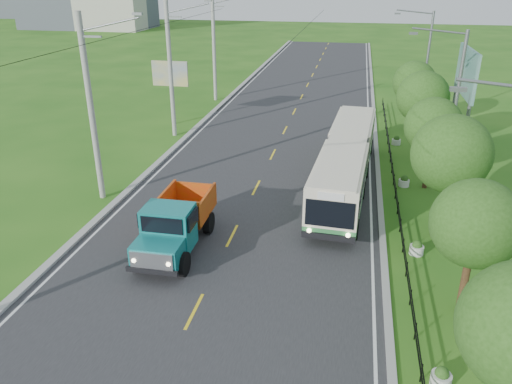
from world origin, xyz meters
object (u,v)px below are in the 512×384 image
(planter_front, at_px, (441,377))
(planter_near, at_px, (417,248))
(pole_near, at_px, (92,109))
(tree_fourth, at_px, (434,129))
(streetlight_far, at_px, (425,65))
(streetlight_mid, at_px, (452,107))
(dump_truck, at_px, (175,221))
(tree_second, at_px, (476,227))
(billboard_left, at_px, (170,78))
(pole_mid, at_px, (171,69))
(tree_back, at_px, (415,85))
(tree_fifth, at_px, (423,100))
(bus, at_px, (346,159))
(tree_third, at_px, (451,157))
(planter_mid, at_px, (404,182))
(planter_far, at_px, (396,141))
(pole_far, at_px, (214,47))
(billboard_right, at_px, (465,79))

(planter_front, xyz_separation_m, planter_near, (0.00, 8.00, 0.00))
(pole_near, bearing_deg, planter_front, -33.12)
(tree_fourth, xyz_separation_m, streetlight_far, (0.79, 13.86, 1.32))
(streetlight_mid, relative_size, planter_front, 13.54)
(streetlight_far, relative_size, dump_truck, 1.52)
(tree_second, bearing_deg, billboard_left, 131.52)
(pole_mid, distance_m, tree_back, 18.89)
(pole_near, bearing_deg, planter_near, -10.09)
(tree_second, relative_size, planter_front, 7.91)
(streetlight_mid, bearing_deg, tree_fifth, 97.29)
(bus, bearing_deg, streetlight_far, 73.30)
(tree_third, relative_size, tree_fifth, 1.03)
(tree_third, height_order, planter_mid, tree_third)
(tree_fifth, height_order, planter_far, tree_fifth)
(dump_truck, bearing_deg, billboard_left, 110.19)
(billboard_left, bearing_deg, pole_far, 82.17)
(tree_back, height_order, planter_mid, tree_back)
(pole_mid, bearing_deg, planter_far, 3.39)
(streetlight_mid, xyz_separation_m, billboard_left, (-20.14, 10.00, -1.04))
(tree_second, bearing_deg, planter_mid, 96.05)
(tree_second, xyz_separation_m, planter_mid, (-1.26, 11.86, -3.23))
(pole_mid, height_order, streetlight_mid, pole_mid)
(planter_near, bearing_deg, streetlight_far, 84.70)
(planter_mid, relative_size, billboard_left, 0.13)
(pole_far, relative_size, streetlight_far, 1.10)
(tree_back, bearing_deg, pole_near, -136.59)
(tree_back, relative_size, streetlight_far, 0.61)
(dump_truck, bearing_deg, tree_second, -10.55)
(pole_near, distance_m, tree_fifth, 21.31)
(tree_fourth, distance_m, planter_far, 8.62)
(pole_far, height_order, billboard_left, pole_far)
(planter_front, height_order, bus, bus)
(tree_third, relative_size, planter_far, 8.96)
(planter_mid, distance_m, billboard_left, 20.99)
(pole_mid, relative_size, planter_far, 14.93)
(tree_third, distance_m, dump_truck, 12.91)
(tree_second, xyz_separation_m, tree_fourth, (0.00, 12.00, 0.07))
(pole_near, bearing_deg, tree_fourth, 15.84)
(pole_near, bearing_deg, tree_third, -2.71)
(pole_near, xyz_separation_m, tree_fifth, (18.12, 11.14, -1.24))
(streetlight_mid, xyz_separation_m, planter_near, (-2.04, -8.00, -4.62))
(tree_second, bearing_deg, pole_mid, 133.85)
(tree_fifth, distance_m, planter_front, 22.46)
(planter_near, relative_size, bus, 0.04)
(tree_second, relative_size, tree_third, 0.88)
(planter_near, bearing_deg, tree_fifth, 84.92)
(tree_second, xyz_separation_m, billboard_right, (2.44, 17.86, 1.83))
(tree_fifth, height_order, planter_near, tree_fifth)
(planter_mid, xyz_separation_m, dump_truck, (-10.81, -9.65, 1.13))
(tree_second, distance_m, planter_far, 20.16)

